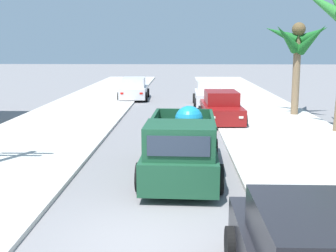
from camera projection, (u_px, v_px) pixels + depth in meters
The scene contains 10 objects.
ground_plane at pixel (144, 241), 7.96m from camera, with size 160.00×160.00×0.00m, color slate.
sidewalk_left at pixel (61, 123), 19.87m from camera, with size 5.37×60.00×0.12m, color beige.
sidewalk_right at pixel (272, 124), 19.57m from camera, with size 5.37×60.00×0.12m, color beige.
curb_left at pixel (88, 123), 19.84m from camera, with size 0.16×60.00×0.10m, color silver.
curb_right at pixel (245, 124), 19.61m from camera, with size 0.16×60.00×0.10m, color silver.
pickup_truck at pixel (182, 149), 11.80m from camera, with size 2.35×5.27×1.88m.
car_left_near at pixel (209, 95), 25.91m from camera, with size 2.06×4.27×1.54m.
car_left_mid at pixel (134, 89), 29.16m from camera, with size 2.13×4.30×1.54m.
car_right_mid at pixel (221, 108), 20.28m from camera, with size 2.11×4.30×1.54m.
palm_tree_left_fore at pixel (298, 42), 21.48m from camera, with size 3.41×4.00×4.92m.
Camera 1 is at (0.68, -7.38, 3.68)m, focal length 44.30 mm.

